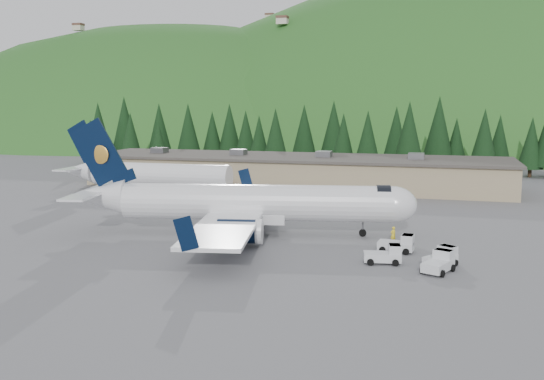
{
  "coord_description": "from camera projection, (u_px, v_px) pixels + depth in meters",
  "views": [
    {
      "loc": [
        18.87,
        -61.2,
        14.1
      ],
      "look_at": [
        0.0,
        6.0,
        4.0
      ],
      "focal_mm": 40.0,
      "sensor_mm": 36.0,
      "label": 1
    }
  ],
  "objects": [
    {
      "name": "tree_line",
      "position": [
        306.0,
        134.0,
        126.04
      ],
      "size": [
        112.38,
        18.15,
        14.28
      ],
      "color": "black",
      "rests_on": "ground"
    },
    {
      "name": "baggage_tug_d",
      "position": [
        442.0,
        257.0,
        52.66
      ],
      "size": [
        3.09,
        3.49,
        1.68
      ],
      "rotation": [
        0.0,
        0.0,
        0.97
      ],
      "color": "silver",
      "rests_on": "ground"
    },
    {
      "name": "baggage_tug_a",
      "position": [
        386.0,
        255.0,
        53.41
      ],
      "size": [
        3.46,
        2.41,
        1.72
      ],
      "rotation": [
        0.0,
        0.0,
        0.18
      ],
      "color": "silver",
      "rests_on": "ground"
    },
    {
      "name": "ramp_worker",
      "position": [
        393.0,
        235.0,
        60.98
      ],
      "size": [
        0.75,
        0.74,
        1.74
      ],
      "primitive_type": "imported",
      "rotation": [
        0.0,
        0.0,
        3.89
      ],
      "color": "yellow",
      "rests_on": "ground"
    },
    {
      "name": "airliner",
      "position": [
        247.0,
        204.0,
        65.01
      ],
      "size": [
        37.56,
        35.44,
        12.5
      ],
      "rotation": [
        0.0,
        0.0,
        0.18
      ],
      "color": "white",
      "rests_on": "ground"
    },
    {
      "name": "terminal_building",
      "position": [
        295.0,
        171.0,
        102.55
      ],
      "size": [
        71.0,
        17.0,
        6.1
      ],
      "color": "#9C876A",
      "rests_on": "ground"
    },
    {
      "name": "hills",
      "position": [
        517.0,
        330.0,
        260.57
      ],
      "size": [
        614.0,
        330.0,
        300.0
      ],
      "color": "#194C17",
      "rests_on": "ground"
    },
    {
      "name": "second_airliner",
      "position": [
        144.0,
        174.0,
        92.54
      ],
      "size": [
        27.5,
        11.0,
        10.05
      ],
      "color": "white",
      "rests_on": "ground"
    },
    {
      "name": "ground",
      "position": [
        257.0,
        234.0,
        65.38
      ],
      "size": [
        600.0,
        600.0,
        0.0
      ],
      "primitive_type": "plane",
      "color": "slate"
    },
    {
      "name": "baggage_tug_c",
      "position": [
        439.0,
        263.0,
        50.77
      ],
      "size": [
        2.93,
        3.67,
        1.75
      ],
      "rotation": [
        0.0,
        0.0,
        1.17
      ],
      "color": "silver",
      "rests_on": "ground"
    },
    {
      "name": "baggage_tug_b",
      "position": [
        399.0,
        244.0,
        57.44
      ],
      "size": [
        3.44,
        2.27,
        1.76
      ],
      "rotation": [
        0.0,
        0.0,
        -0.1
      ],
      "color": "silver",
      "rests_on": "ground"
    }
  ]
}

